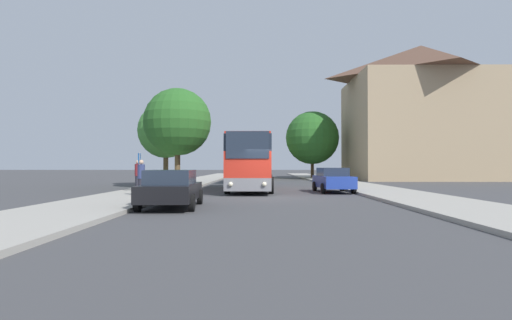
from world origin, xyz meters
TOP-DOWN VIEW (x-y plane):
  - ground_plane at (0.00, 0.00)m, footprint 300.00×300.00m
  - sidewalk_left at (-7.00, 0.00)m, footprint 4.00×120.00m
  - sidewalk_right at (7.00, 0.00)m, footprint 4.00×120.00m
  - building_right_background at (18.75, 27.00)m, footprint 16.34×13.25m
  - bus_front at (-1.07, 5.78)m, footprint 2.97×10.70m
  - bus_middle at (-1.11, 18.51)m, footprint 2.93×10.27m
  - bus_rear at (-1.19, 31.02)m, footprint 3.00×11.18m
  - parked_car_left_curb at (-3.93, -5.10)m, footprint 2.24×4.46m
  - parked_car_right_near at (3.97, 3.98)m, footprint 2.14×4.30m
  - bus_stop_sign at (-7.45, 2.40)m, footprint 0.08×0.45m
  - pedestrian_waiting_near at (-8.29, 5.15)m, footprint 0.36×0.36m
  - pedestrian_waiting_far at (-6.40, -0.76)m, footprint 0.36×0.36m
  - pedestrian_walking_back at (-7.94, 3.72)m, footprint 0.36×0.36m
  - tree_left_near at (-8.17, 11.96)m, footprint 4.52×4.52m
  - tree_left_far at (-6.53, 8.62)m, footprint 4.92×4.92m
  - tree_right_near at (6.22, 30.46)m, footprint 6.76×6.76m

SIDE VIEW (x-z plane):
  - ground_plane at x=0.00m, z-range 0.00..0.00m
  - sidewalk_left at x=-7.00m, z-range 0.00..0.15m
  - sidewalk_right at x=7.00m, z-range 0.00..0.15m
  - parked_car_left_curb at x=-3.93m, z-range 0.03..1.49m
  - parked_car_right_near at x=3.97m, z-range 0.03..1.54m
  - pedestrian_waiting_far at x=-6.40m, z-range 0.16..1.93m
  - pedestrian_walking_back at x=-7.94m, z-range 0.16..1.99m
  - pedestrian_waiting_near at x=-8.29m, z-range 0.17..2.01m
  - bus_stop_sign at x=-7.45m, z-range 0.43..2.68m
  - bus_rear at x=-1.19m, z-range 0.11..3.38m
  - bus_middle at x=-1.11m, z-range 0.11..3.46m
  - bus_front at x=-1.07m, z-range 0.11..3.59m
  - tree_left_near at x=-8.17m, z-range 1.20..7.84m
  - tree_left_far at x=-6.53m, z-range 1.25..8.41m
  - tree_right_near at x=6.22m, z-range 1.00..9.46m
  - building_right_background at x=18.75m, z-range 0.00..16.00m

